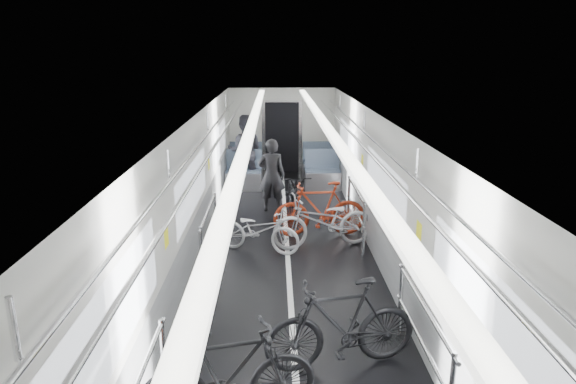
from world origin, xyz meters
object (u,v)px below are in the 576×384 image
Objects in this scene: bike_right_mid at (324,221)px; person_standing at (272,175)px; bike_aisle at (295,192)px; bike_left_far at (258,230)px; bike_left_mid at (229,375)px; bike_right_near at (341,324)px; bike_right_far at (320,209)px; person_seated at (245,151)px.

person_standing is at bearing -170.21° from bike_right_mid.
bike_right_mid reaches higher than bike_aisle.
bike_aisle is 1.04× the size of person_standing.
bike_aisle is (-0.44, 2.11, -0.05)m from bike_right_mid.
bike_left_far is at bearing -94.59° from bike_right_mid.
bike_right_near reaches higher than bike_left_mid.
bike_right_far is at bearing -80.12° from bike_aisle.
bike_left_mid is 0.90× the size of bike_right_mid.
person_seated reaches higher than bike_aisle.
bike_aisle is 0.62m from person_standing.
bike_left_far is at bearing -113.12° from bike_aisle.
person_seated reaches higher than bike_right_far.
bike_aisle is (0.87, 6.56, -0.07)m from bike_left_mid.
bike_left_mid is 1.45m from bike_right_near.
person_standing is at bearing -16.06° from bike_left_mid.
bike_left_far is at bearing -14.79° from bike_left_mid.
person_seated is at bearing -160.88° from bike_right_far.
bike_right_near is 4.19m from bike_right_far.
bike_left_far is 1.38m from bike_right_far.
person_standing is (-0.79, 5.79, 0.28)m from bike_right_near.
bike_left_mid is 1.05× the size of person_standing.
bike_left_mid is at bearing -162.47° from bike_left_far.
bike_right_far is at bearing 167.23° from bike_right_near.
bike_right_mid is at bearing 166.57° from bike_right_near.
bike_right_far is at bearing 117.18° from person_seated.
bike_right_far is at bearing -27.10° from bike_left_mid.
bike_right_far is (1.28, 5.05, 0.02)m from bike_left_mid.
bike_left_far is 0.91× the size of bike_aisle.
bike_right_near is at bearing 101.61° from person_standing.
person_seated is (-0.69, 2.09, 0.13)m from person_standing.
bike_right_far reaches higher than bike_aisle.
bike_right_near reaches higher than bike_aisle.
bike_aisle is at bearing 172.48° from person_standing.
bike_right_far is 1.06× the size of bike_aisle.
person_seated is at bearing -67.87° from person_standing.
person_standing reaches higher than bike_right_far.
bike_left_far is at bearing 99.65° from person_seated.
bike_left_mid is at bearing 95.84° from person_seated.
person_standing reaches higher than bike_left_mid.
bike_right_near is 5.85m from person_standing.
person_seated is (-1.19, 2.19, 0.49)m from bike_aisle.
bike_right_near is (1.02, -3.41, 0.12)m from bike_left_far.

